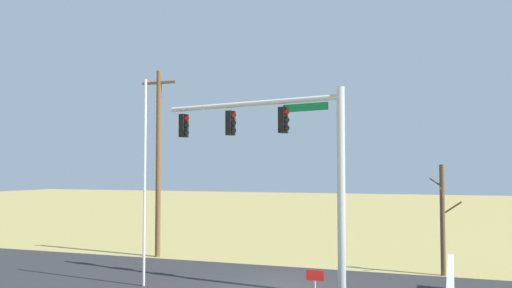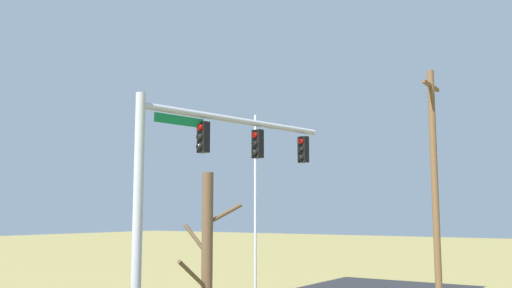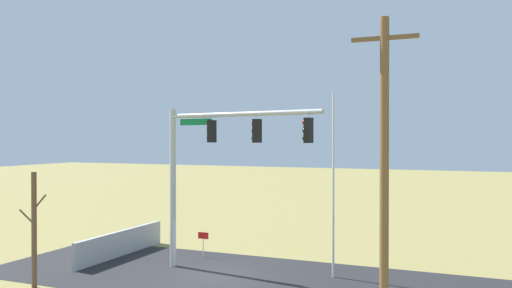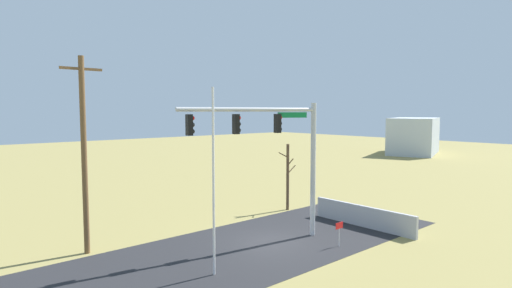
# 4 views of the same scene
# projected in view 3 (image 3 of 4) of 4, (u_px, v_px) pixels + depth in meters

# --- Properties ---
(ground_plane) EXTENTS (160.00, 160.00, 0.00)m
(ground_plane) POSITION_uv_depth(u_px,v_px,m) (215.00, 276.00, 21.99)
(ground_plane) COLOR olive
(road_surface) EXTENTS (28.00, 8.00, 0.01)m
(road_surface) POSITION_uv_depth(u_px,v_px,m) (306.00, 286.00, 20.46)
(road_surface) COLOR #232326
(road_surface) RESTS_ON ground_plane
(sidewalk_corner) EXTENTS (6.00, 6.00, 0.01)m
(sidewalk_corner) POSITION_uv_depth(u_px,v_px,m) (154.00, 264.00, 23.99)
(sidewalk_corner) COLOR #B7B5AD
(sidewalk_corner) RESTS_ON ground_plane
(retaining_fence) EXTENTS (0.20, 6.70, 1.24)m
(retaining_fence) POSITION_uv_depth(u_px,v_px,m) (121.00, 243.00, 25.72)
(retaining_fence) COLOR #A8A8AD
(retaining_fence) RESTS_ON ground_plane
(signal_mast) EXTENTS (7.60, 1.79, 7.18)m
(signal_mast) POSITION_uv_depth(u_px,v_px,m) (211.00, 154.00, 22.29)
(signal_mast) COLOR #B2B5BA
(signal_mast) RESTS_ON ground_plane
(flagpole) EXTENTS (0.10, 0.10, 7.72)m
(flagpole) POSITION_uv_depth(u_px,v_px,m) (333.00, 185.00, 21.67)
(flagpole) COLOR silver
(flagpole) RESTS_ON ground_plane
(utility_pole) EXTENTS (1.90, 0.26, 9.30)m
(utility_pole) POSITION_uv_depth(u_px,v_px,m) (384.00, 174.00, 14.83)
(utility_pole) COLOR brown
(utility_pole) RESTS_ON ground_plane
(bare_tree) EXTENTS (1.27, 1.02, 4.52)m
(bare_tree) POSITION_uv_depth(u_px,v_px,m) (34.00, 228.00, 20.18)
(bare_tree) COLOR brown
(bare_tree) RESTS_ON ground_plane
(open_sign) EXTENTS (0.56, 0.04, 1.22)m
(open_sign) POSITION_uv_depth(u_px,v_px,m) (203.00, 239.00, 25.40)
(open_sign) COLOR silver
(open_sign) RESTS_ON ground_plane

